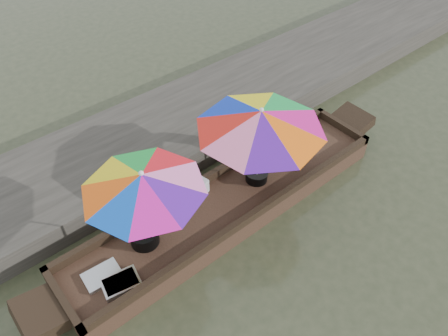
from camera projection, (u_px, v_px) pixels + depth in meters
water at (228, 213)px, 7.41m from camera, size 80.00×80.00×0.00m
dock at (155, 138)px, 8.45m from camera, size 22.00×2.20×0.50m
boat_hull at (228, 207)px, 7.29m from camera, size 5.86×1.20×0.35m
cooking_pot at (144, 237)px, 6.48m from camera, size 0.43×0.43×0.23m
tray_crayfish at (121, 283)px, 6.00m from camera, size 0.57×0.44×0.09m
tray_scallop at (102, 276)px, 6.11m from camera, size 0.53×0.39×0.06m
charcoal_grill at (257, 176)px, 7.45m from camera, size 0.38×0.38×0.18m
supply_bag at (199, 187)px, 7.19m from camera, size 0.32×0.28×0.26m
vendor at (292, 133)px, 7.52m from camera, size 0.62×0.49×1.12m
umbrella_bow at (148, 212)px, 5.97m from camera, size 1.68×1.68×1.55m
umbrella_stern at (259, 148)px, 6.92m from camera, size 2.40×2.40×1.55m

